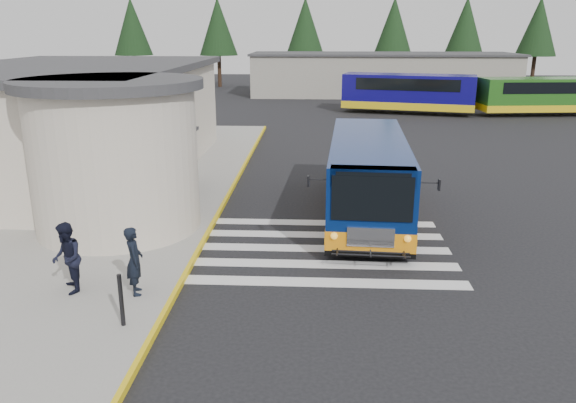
{
  "coord_description": "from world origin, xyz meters",
  "views": [
    {
      "loc": [
        -0.59,
        -16.75,
        6.37
      ],
      "look_at": [
        -1.41,
        -0.5,
        1.4
      ],
      "focal_mm": 35.0,
      "sensor_mm": 36.0,
      "label": 1
    }
  ],
  "objects_px": {
    "transit_bus": "(367,179)",
    "pedestrian_a": "(134,261)",
    "far_bus_a": "(408,92)",
    "far_bus_b": "(542,94)",
    "pedestrian_b": "(67,258)",
    "bollard": "(121,300)"
  },
  "relations": [
    {
      "from": "transit_bus",
      "to": "pedestrian_a",
      "type": "relative_size",
      "value": 5.81
    },
    {
      "from": "pedestrian_b",
      "to": "far_bus_b",
      "type": "xyz_separation_m",
      "value": [
        23.52,
        32.59,
        0.56
      ]
    },
    {
      "from": "pedestrian_a",
      "to": "far_bus_a",
      "type": "bearing_deg",
      "value": -38.35
    },
    {
      "from": "transit_bus",
      "to": "pedestrian_a",
      "type": "distance_m",
      "value": 9.25
    },
    {
      "from": "pedestrian_a",
      "to": "far_bus_a",
      "type": "height_order",
      "value": "far_bus_a"
    },
    {
      "from": "far_bus_a",
      "to": "far_bus_b",
      "type": "relative_size",
      "value": 1.08
    },
    {
      "from": "transit_bus",
      "to": "far_bus_b",
      "type": "bearing_deg",
      "value": 62.15
    },
    {
      "from": "transit_bus",
      "to": "bollard",
      "type": "distance_m",
      "value": 10.37
    },
    {
      "from": "pedestrian_a",
      "to": "far_bus_a",
      "type": "distance_m",
      "value": 35.14
    },
    {
      "from": "transit_bus",
      "to": "pedestrian_b",
      "type": "relative_size",
      "value": 5.6
    },
    {
      "from": "transit_bus",
      "to": "far_bus_a",
      "type": "xyz_separation_m",
      "value": [
        5.44,
        26.29,
        0.38
      ]
    },
    {
      "from": "bollard",
      "to": "far_bus_b",
      "type": "relative_size",
      "value": 0.12
    },
    {
      "from": "transit_bus",
      "to": "far_bus_b",
      "type": "distance_m",
      "value": 30.12
    },
    {
      "from": "bollard",
      "to": "far_bus_b",
      "type": "bearing_deg",
      "value": 57.61
    },
    {
      "from": "pedestrian_a",
      "to": "far_bus_b",
      "type": "bearing_deg",
      "value": -52.85
    },
    {
      "from": "pedestrian_a",
      "to": "pedestrian_b",
      "type": "distance_m",
      "value": 1.67
    },
    {
      "from": "transit_bus",
      "to": "pedestrian_b",
      "type": "height_order",
      "value": "transit_bus"
    },
    {
      "from": "pedestrian_a",
      "to": "pedestrian_b",
      "type": "height_order",
      "value": "pedestrian_b"
    },
    {
      "from": "pedestrian_a",
      "to": "far_bus_b",
      "type": "distance_m",
      "value": 39.24
    },
    {
      "from": "pedestrian_b",
      "to": "transit_bus",
      "type": "bearing_deg",
      "value": 105.3
    },
    {
      "from": "pedestrian_a",
      "to": "far_bus_a",
      "type": "xyz_separation_m",
      "value": [
        11.64,
        33.15,
        0.7
      ]
    },
    {
      "from": "transit_bus",
      "to": "pedestrian_b",
      "type": "distance_m",
      "value": 10.45
    }
  ]
}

